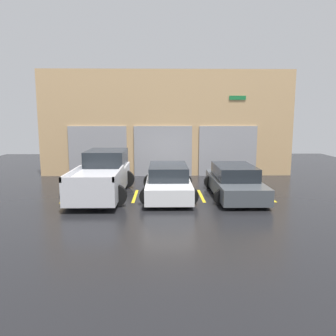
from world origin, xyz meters
name	(u,v)px	position (x,y,z in m)	size (l,w,h in m)	color
ground_plane	(168,187)	(0.00, 0.00, 0.00)	(28.00, 28.00, 0.00)	black
shophouse_building	(166,125)	(-0.01, 3.29, 2.83)	(13.95, 0.68, 5.79)	tan
pickup_truck	(103,175)	(-2.75, -1.43, 0.83)	(2.43, 5.16, 1.78)	silver
sedan_white	(168,181)	(0.00, -1.71, 0.61)	(2.20, 4.51, 1.29)	white
sedan_side	(234,182)	(2.75, -1.71, 0.59)	(2.14, 4.65, 1.27)	#474C51
parking_stripe_far_left	(69,196)	(-4.12, -1.74, 0.00)	(0.12, 2.20, 0.01)	gold
parking_stripe_left	(135,196)	(-1.37, -1.74, 0.00)	(0.12, 2.20, 0.01)	gold
parking_stripe_centre	(201,196)	(1.37, -1.74, 0.00)	(0.12, 2.20, 0.01)	gold
parking_stripe_right	(267,195)	(4.12, -1.74, 0.00)	(0.12, 2.20, 0.01)	gold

